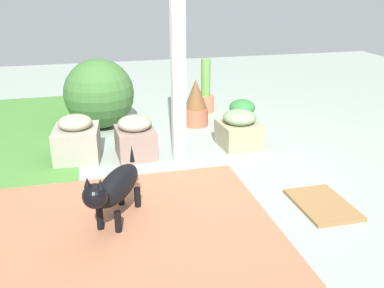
# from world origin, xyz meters

# --- Properties ---
(ground_plane) EXTENTS (12.00, 12.00, 0.00)m
(ground_plane) POSITION_xyz_m (0.00, 0.00, 0.00)
(ground_plane) COLOR gray
(brick_path) EXTENTS (1.80, 2.40, 0.02)m
(brick_path) POSITION_xyz_m (-0.87, 0.78, 0.01)
(brick_path) COLOR #9F6345
(brick_path) RESTS_ON ground
(porch_pillar) EXTENTS (0.12, 0.12, 2.25)m
(porch_pillar) POSITION_xyz_m (0.35, 0.01, 1.12)
(porch_pillar) COLOR white
(porch_pillar) RESTS_ON ground
(stone_planter_nearest) EXTENTS (0.46, 0.44, 0.41)m
(stone_planter_nearest) POSITION_xyz_m (0.54, -0.70, 0.19)
(stone_planter_nearest) COLOR gray
(stone_planter_nearest) RESTS_ON ground
(stone_planter_mid) EXTENTS (0.44, 0.40, 0.43)m
(stone_planter_mid) POSITION_xyz_m (0.52, 0.42, 0.21)
(stone_planter_mid) COLOR gray
(stone_planter_mid) RESTS_ON ground
(stone_planter_far) EXTENTS (0.52, 0.48, 0.46)m
(stone_planter_far) POSITION_xyz_m (0.60, 1.00, 0.21)
(stone_planter_far) COLOR gray
(stone_planter_far) RESTS_ON ground
(round_shrub) EXTENTS (0.84, 0.84, 0.84)m
(round_shrub) POSITION_xyz_m (1.55, 0.73, 0.42)
(round_shrub) COLOR #37632D
(round_shrub) RESTS_ON ground
(terracotta_pot_spiky) EXTENTS (0.31, 0.31, 0.58)m
(terracotta_pot_spiky) POSITION_xyz_m (1.34, -0.42, 0.28)
(terracotta_pot_spiky) COLOR #AA5A40
(terracotta_pot_spiky) RESTS_ON ground
(terracotta_pot_broad) EXTENTS (0.31, 0.31, 0.36)m
(terracotta_pot_broad) POSITION_xyz_m (1.09, -0.94, 0.21)
(terracotta_pot_broad) COLOR #BF7041
(terracotta_pot_broad) RESTS_ON ground
(terracotta_pot_tall) EXTENTS (0.23, 0.23, 0.73)m
(terracotta_pot_tall) POSITION_xyz_m (1.86, -0.69, 0.26)
(terracotta_pot_tall) COLOR #BC6A48
(terracotta_pot_tall) RESTS_ON ground
(dog) EXTENTS (0.70, 0.49, 0.51)m
(dog) POSITION_xyz_m (-0.73, 0.72, 0.30)
(dog) COLOR black
(dog) RESTS_ON ground
(doormat) EXTENTS (0.59, 0.41, 0.03)m
(doormat) POSITION_xyz_m (-0.88, -0.90, 0.01)
(doormat) COLOR olive
(doormat) RESTS_ON ground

